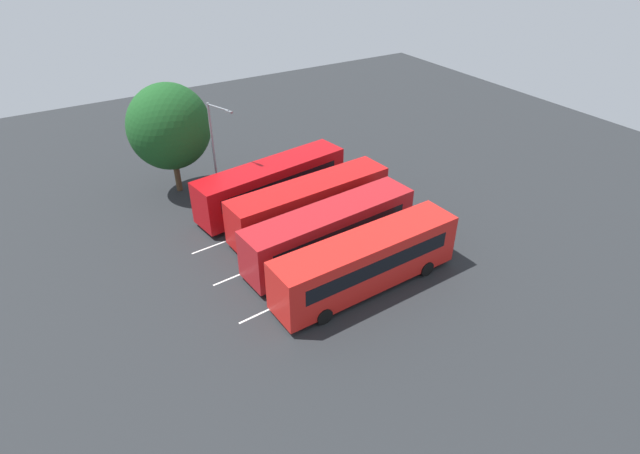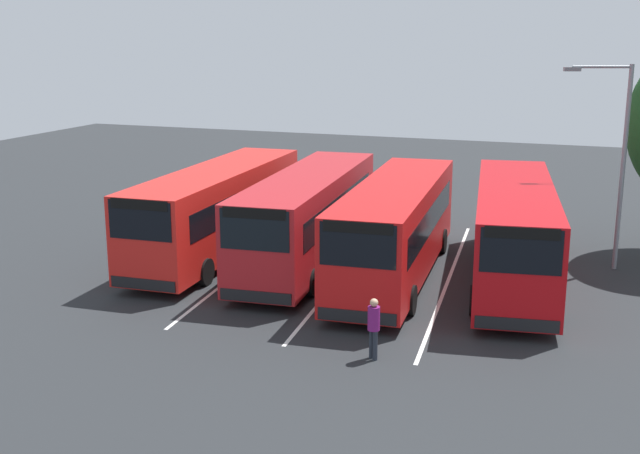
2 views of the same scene
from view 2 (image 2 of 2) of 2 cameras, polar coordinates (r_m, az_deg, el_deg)
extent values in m
plane|color=#232628|center=(29.18, 1.96, -2.97)|extent=(72.76, 72.76, 0.00)
cube|color=red|center=(30.84, -7.25, 1.32)|extent=(11.50, 2.98, 2.98)
cube|color=black|center=(25.77, -12.55, 0.47)|extent=(0.22, 2.18, 1.25)
cube|color=black|center=(30.29, -5.19, 1.84)|extent=(9.58, 0.51, 0.95)
cube|color=black|center=(31.29, -9.28, 2.10)|extent=(9.58, 0.51, 0.95)
cube|color=black|center=(25.64, -12.63, 1.56)|extent=(0.19, 1.98, 0.32)
cube|color=black|center=(26.28, -12.35, -3.94)|extent=(0.20, 2.28, 0.36)
cylinder|color=black|center=(27.50, -8.10, -3.14)|extent=(0.94, 0.32, 0.93)
cylinder|color=black|center=(28.57, -12.37, -2.69)|extent=(0.94, 0.32, 0.93)
cylinder|color=black|center=(33.99, -2.81, 0.24)|extent=(0.94, 0.32, 0.93)
cylinder|color=black|center=(34.86, -6.44, 0.51)|extent=(0.94, 0.32, 0.93)
cube|color=#AD191E|center=(29.45, -0.86, 0.84)|extent=(11.57, 3.42, 2.98)
cube|color=black|center=(24.03, -4.62, -0.20)|extent=(0.30, 2.18, 1.25)
cube|color=black|center=(29.07, 1.42, 1.39)|extent=(9.55, 0.88, 0.95)
cube|color=black|center=(29.72, -3.10, 1.65)|extent=(9.55, 0.88, 0.95)
cube|color=black|center=(23.89, -4.66, 0.97)|extent=(0.27, 1.98, 0.32)
cube|color=black|center=(24.58, -4.55, -4.90)|extent=(0.29, 2.27, 0.36)
cylinder|color=black|center=(26.11, -0.59, -3.92)|extent=(0.95, 0.36, 0.93)
cylinder|color=black|center=(26.82, -5.44, -3.50)|extent=(0.95, 0.36, 0.93)
cylinder|color=black|center=(32.93, 2.88, -0.20)|extent=(0.95, 0.36, 0.93)
cylinder|color=black|center=(33.49, -1.05, 0.05)|extent=(0.95, 0.36, 0.93)
cube|color=red|center=(27.85, 5.34, 0.03)|extent=(11.56, 3.31, 2.98)
cube|color=black|center=(22.28, 2.70, -1.28)|extent=(0.28, 2.18, 1.25)
cube|color=black|center=(27.59, 7.82, 0.59)|extent=(9.56, 0.79, 0.95)
cube|color=black|center=(28.01, 2.93, 0.90)|extent=(9.56, 0.79, 0.95)
cube|color=black|center=(22.14, 2.70, -0.03)|extent=(0.25, 1.98, 0.32)
cube|color=black|center=(22.88, 2.62, -6.31)|extent=(0.27, 2.27, 0.36)
cylinder|color=black|center=(24.58, 6.40, -5.14)|extent=(0.95, 0.35, 0.93)
cylinder|color=black|center=(25.04, 1.07, -4.70)|extent=(0.95, 0.35, 0.93)
cylinder|color=black|center=(31.51, 8.61, -0.98)|extent=(0.95, 0.35, 0.93)
cylinder|color=black|center=(31.87, 4.42, -0.69)|extent=(0.95, 0.35, 0.93)
cube|color=#B70C11|center=(28.00, 13.53, -0.22)|extent=(11.64, 4.10, 2.98)
cube|color=black|center=(22.32, 13.99, -1.66)|extent=(0.43, 2.17, 1.25)
cube|color=black|center=(27.99, 16.03, 0.37)|extent=(9.49, 1.47, 0.95)
cube|color=black|center=(27.90, 11.10, 0.61)|extent=(9.49, 1.47, 0.95)
cube|color=black|center=(22.17, 14.07, -0.41)|extent=(0.39, 1.97, 0.32)
cube|color=black|center=(22.91, 13.70, -6.68)|extent=(0.43, 2.26, 0.36)
cylinder|color=black|center=(24.94, 16.27, -5.35)|extent=(0.96, 0.41, 0.93)
cylinder|color=black|center=(24.84, 10.84, -5.10)|extent=(0.96, 0.41, 0.93)
cylinder|color=black|center=(31.92, 15.34, -1.13)|extent=(0.96, 0.41, 0.93)
cylinder|color=black|center=(31.85, 11.12, -0.93)|extent=(0.96, 0.41, 0.93)
cylinder|color=#232833|center=(21.38, 3.66, -8.20)|extent=(0.13, 0.13, 0.81)
cylinder|color=#232833|center=(21.26, 3.91, -8.33)|extent=(0.13, 0.13, 0.81)
cylinder|color=#721966|center=(21.06, 3.81, -6.45)|extent=(0.45, 0.45, 0.64)
sphere|color=tan|center=(20.92, 3.83, -5.35)|extent=(0.22, 0.22, 0.22)
cylinder|color=gray|center=(30.31, 20.57, 3.84)|extent=(0.16, 0.16, 7.26)
cylinder|color=gray|center=(29.61, 19.28, 10.62)|extent=(0.80, 1.94, 0.10)
cube|color=slate|center=(29.29, 17.36, 10.58)|extent=(0.38, 0.59, 0.14)
cube|color=silver|center=(30.47, -4.62, -2.27)|extent=(15.19, 1.43, 0.01)
cube|color=silver|center=(29.18, 1.96, -2.96)|extent=(15.19, 1.43, 0.01)
cube|color=silver|center=(28.31, 9.06, -3.66)|extent=(15.19, 1.43, 0.01)
camera|label=1|loc=(52.73, -19.40, 24.08)|focal=28.36mm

